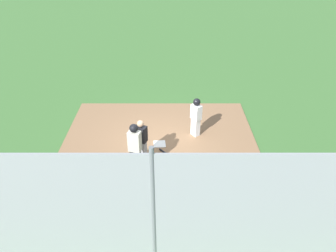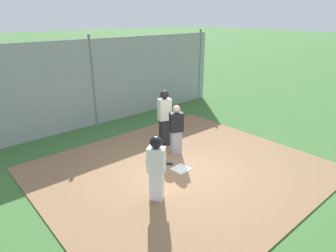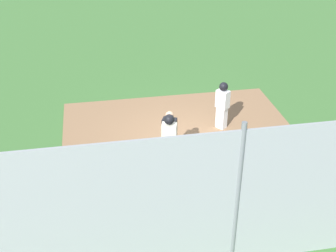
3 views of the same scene
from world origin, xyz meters
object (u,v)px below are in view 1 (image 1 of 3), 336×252
object	(u,v)px
home_plate	(159,144)
catcher	(141,140)
runner	(196,115)
baseball_bat	(166,154)
umpire	(135,148)

from	to	relation	value
home_plate	catcher	distance (m)	1.28
runner	baseball_bat	size ratio (longest dim) A/B	2.03
umpire	runner	world-z (taller)	umpire
catcher	baseball_bat	world-z (taller)	catcher
home_plate	baseball_bat	bearing A→B (deg)	-68.16
catcher	runner	distance (m)	2.44
home_plate	catcher	size ratio (longest dim) A/B	0.29
catcher	baseball_bat	xyz separation A→B (m)	(0.84, 0.21, -0.75)
umpire	runner	distance (m)	3.00
runner	baseball_bat	bearing A→B (deg)	12.45
baseball_bat	runner	bearing A→B (deg)	-80.72
umpire	baseball_bat	bearing A→B (deg)	-31.17
catcher	baseball_bat	bearing A→B (deg)	-52.30
catcher	baseball_bat	distance (m)	1.14
home_plate	runner	distance (m)	1.73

